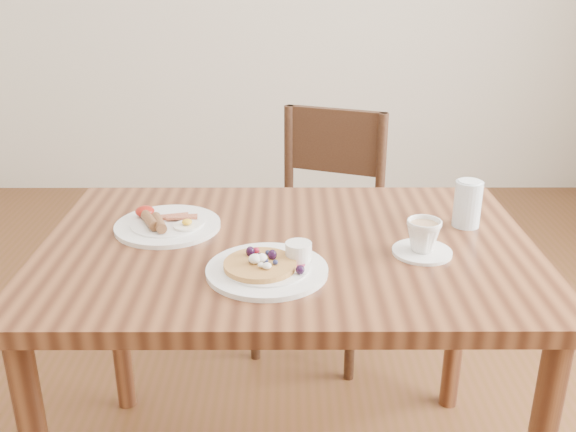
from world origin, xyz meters
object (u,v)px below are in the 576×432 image
Objects in this scene: dining_table at (288,279)px; teacup_saucer at (423,239)px; water_glass at (468,204)px; breakfast_plate at (166,224)px; chair_far at (323,220)px; pancake_plate at (269,266)px.

teacup_saucer reaches higher than dining_table.
water_glass is (0.46, 0.11, 0.16)m from dining_table.
teacup_saucer is (0.63, -0.15, 0.03)m from breakfast_plate.
water_glass is (0.33, -0.66, 0.32)m from chair_far.
dining_table is 0.79m from chair_far.
teacup_saucer is 1.17× the size of water_glass.
breakfast_plate reaches higher than dining_table.
pancake_plate is 2.25× the size of water_glass.
water_glass is at bearing 49.00° from teacup_saucer.
chair_far is at bearing 102.60° from teacup_saucer.
pancake_plate is 0.37m from breakfast_plate.
dining_table is 4.44× the size of pancake_plate.
chair_far reaches higher than water_glass.
water_glass is (0.50, 0.26, 0.05)m from pancake_plate.
dining_table is 0.20m from pancake_plate.
breakfast_plate is at bearing 166.36° from teacup_saucer.
teacup_saucer is at bearing 123.00° from chair_far.
teacup_saucer reaches higher than pancake_plate.
pancake_plate is (-0.04, -0.16, 0.11)m from dining_table.
chair_far is at bearing 79.33° from pancake_plate.
dining_table is 1.36× the size of chair_far.
teacup_saucer is at bearing -13.64° from breakfast_plate.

